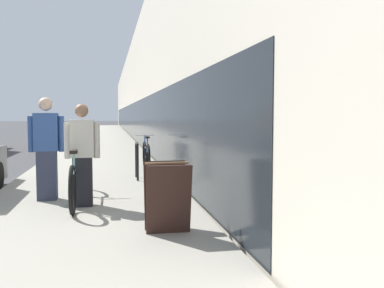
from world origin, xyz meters
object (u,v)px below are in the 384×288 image
(person_rider, at_px, (82,155))
(person_bystander, at_px, (46,149))
(bike_rack_hoop, at_px, (137,157))
(sandwich_board_sign, at_px, (167,197))
(cruiser_bike_nearest, at_px, (146,156))
(tandem_bicycle, at_px, (77,179))

(person_rider, bearing_deg, person_bystander, 134.47)
(person_rider, bearing_deg, bike_rack_hoop, 69.33)
(person_rider, xyz_separation_m, person_bystander, (-0.65, 0.66, 0.06))
(bike_rack_hoop, distance_m, sandwich_board_sign, 4.58)
(person_bystander, distance_m, sandwich_board_sign, 3.05)
(person_rider, relative_size, cruiser_bike_nearest, 0.90)
(tandem_bicycle, bearing_deg, person_bystander, 149.70)
(sandwich_board_sign, bearing_deg, tandem_bicycle, 120.97)
(person_bystander, xyz_separation_m, bike_rack_hoop, (1.71, 2.15, -0.39))
(tandem_bicycle, bearing_deg, person_rider, -71.96)
(tandem_bicycle, height_order, bike_rack_hoop, tandem_bicycle)
(person_bystander, bearing_deg, cruiser_bike_nearest, 60.92)
(person_rider, relative_size, person_bystander, 0.93)
(tandem_bicycle, xyz_separation_m, sandwich_board_sign, (1.27, -2.11, 0.05))
(tandem_bicycle, distance_m, sandwich_board_sign, 2.46)
(person_bystander, relative_size, sandwich_board_sign, 2.00)
(person_rider, xyz_separation_m, cruiser_bike_nearest, (1.41, 4.36, -0.45))
(person_bystander, bearing_deg, person_rider, -45.53)
(sandwich_board_sign, bearing_deg, cruiser_bike_nearest, 87.61)
(person_bystander, relative_size, cruiser_bike_nearest, 0.96)
(bike_rack_hoop, relative_size, cruiser_bike_nearest, 0.45)
(bike_rack_hoop, bearing_deg, sandwich_board_sign, -88.82)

